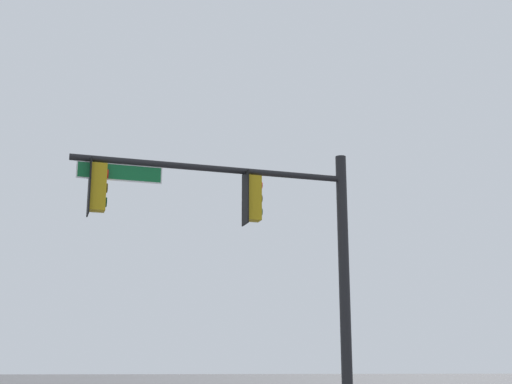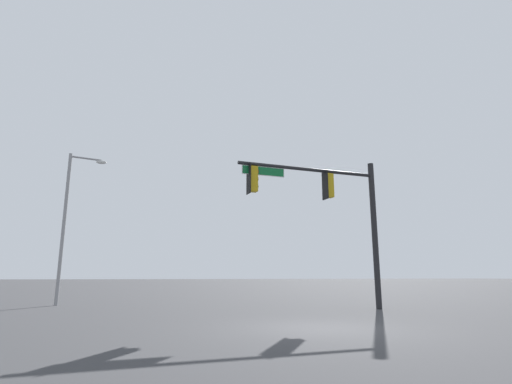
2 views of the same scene
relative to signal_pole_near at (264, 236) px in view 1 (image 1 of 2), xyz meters
The scene contains 1 object.
signal_pole_near is the anchor object (origin of this frame).
Camera 1 is at (0.55, 11.04, 1.50)m, focal length 50.00 mm.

